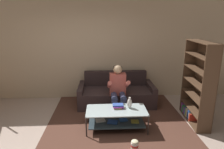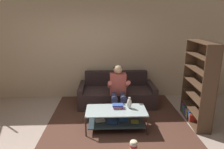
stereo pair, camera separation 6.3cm
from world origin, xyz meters
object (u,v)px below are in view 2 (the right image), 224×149
Objects in this scene: couch at (117,94)px; person_seated_center at (118,88)px; coffee_table at (116,116)px; bookshelf at (199,89)px; book_stack at (118,106)px; vase at (129,103)px; popcorn_tub at (134,146)px.

person_seated_center is at bearing -90.00° from couch.
coffee_table is 1.86m from bookshelf.
person_seated_center is (0.00, -0.54, 0.35)m from couch.
bookshelf is at bearing 5.88° from book_stack.
vase is (0.18, -1.20, 0.25)m from couch.
vase is 1.05× the size of book_stack.
vase is at bearing 14.76° from coffee_table.
coffee_table is at bearing -116.42° from book_stack.
couch is 0.65m from person_seated_center.
vase reaches higher than coffee_table.
coffee_table is 5.21× the size of vase.
book_stack is at bearing -174.12° from bookshelf.
popcorn_tub is (0.16, -2.02, -0.17)m from couch.
bookshelf reaches higher than coffee_table.
coffee_table is at bearing -171.62° from bookshelf.
book_stack is 1.11× the size of popcorn_tub.
bookshelf is (1.78, 0.26, 0.48)m from coffee_table.
couch is 1.28m from coffee_table.
book_stack is at bearing 104.42° from popcorn_tub.
couch is at bearing 94.56° from popcorn_tub.
couch is 8.81× the size of book_stack.
couch is at bearing 87.47° from book_stack.
vase is at bearing -74.68° from person_seated_center.
bookshelf is (1.69, -1.01, 0.48)m from couch.
couch is 1.12× the size of bookshelf.
popcorn_tub is at bearing -75.58° from book_stack.
coffee_table is (-0.09, -1.27, 0.00)m from couch.
person_seated_center is 0.69m from vase.
coffee_table reaches higher than popcorn_tub.
bookshelf reaches higher than person_seated_center.
coffee_table is 0.69× the size of bookshelf.
couch is at bearing 90.00° from person_seated_center.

